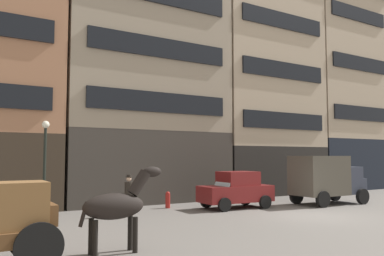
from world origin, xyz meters
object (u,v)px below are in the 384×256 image
Objects in this scene: draft_horse at (117,205)px; fire_hydrant_curbside at (168,200)px; pedestrian_officer at (129,193)px; delivery_truck_near at (327,178)px; sedan_light at (236,190)px; streetlamp_curbside at (45,154)px.

draft_horse reaches higher than fire_hydrant_curbside.
draft_horse is 6.78m from pedestrian_officer.
sedan_light is at bearing 166.86° from delivery_truck_near.
pedestrian_officer is 3.10m from fire_hydrant_curbside.
delivery_truck_near reaches higher than pedestrian_officer.
draft_horse is 0.53× the size of delivery_truck_near.
fire_hydrant_curbside is at bearing 0.46° from streetlamp_curbside.
streetlamp_curbside reaches higher than delivery_truck_near.
draft_horse is at bearing -114.80° from pedestrian_officer.
delivery_truck_near is 5.33× the size of fire_hydrant_curbside.
delivery_truck_near is at bearing -8.44° from pedestrian_officer.
delivery_truck_near is 5.44m from sedan_light.
delivery_truck_near is at bearing 18.27° from draft_horse.
pedestrian_officer is at bearing -22.78° from streetlamp_curbside.
fire_hydrant_curbside is (-2.92, 1.81, -0.49)m from sedan_light.
delivery_truck_near is 8.80m from fire_hydrant_curbside.
draft_horse is 7.67m from streetlamp_curbside.
draft_horse is 2.82× the size of fire_hydrant_curbside.
delivery_truck_near is at bearing -20.37° from fire_hydrant_curbside.
sedan_light reaches higher than pedestrian_officer.
sedan_light is at bearing -3.92° from pedestrian_officer.
fire_hydrant_curbside is (5.53, 7.58, -0.84)m from draft_horse.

